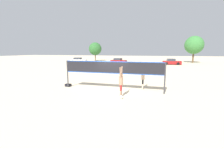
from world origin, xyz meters
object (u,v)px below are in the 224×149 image
Objects in this scene: volleyball_net at (112,69)px; tree_right_cluster at (95,49)px; volleyball at (121,97)px; parked_car_mid at (172,62)px; player_spiker at (121,81)px; gear_bag at (68,85)px; tree_left_cluster at (194,45)px; player_blocker at (143,77)px; parked_car_far at (78,60)px; parked_car_near at (118,61)px.

volleyball_net is 39.62m from tree_right_cluster.
volleyball is 30.10m from parked_car_mid.
volleyball_net is 35.45× the size of volleyball.
gear_bag is (-5.38, 1.89, -1.02)m from player_spiker.
tree_left_cluster reaches higher than player_spiker.
tree_right_cluster is at bearing 113.57° from volleyball_net.
gear_bag is at bearing 176.61° from volleyball_net.
tree_left_cluster is at bearing 70.93° from volleyball.
tree_right_cluster is (-16.92, 37.88, 2.92)m from player_spiker.
tree_left_cluster reaches higher than volleyball.
player_blocker is (2.45, 1.00, -0.66)m from volleyball_net.
tree_right_cluster is (-23.43, 8.87, 3.42)m from parked_car_mid.
tree_right_cluster is (-18.26, 35.25, 2.97)m from player_blocker.
parked_car_mid is at bearing -12.65° from player_spiker.
player_blocker is at bearing -108.80° from tree_left_cluster.
parked_car_mid is 0.69× the size of tree_right_cluster.
tree_right_cluster is at bearing 24.06° from player_spiker.
parked_car_far is 0.76× the size of tree_right_cluster.
tree_right_cluster reaches higher than player_blocker.
tree_left_cluster is (6.44, 7.73, 4.31)m from parked_car_mid.
parked_car_near reaches higher than gear_bag.
parked_car_near is at bearing -39.13° from tree_right_cluster.
parked_car_near is at bearing 101.80° from volleyball_net.
parked_car_far is 32.86m from tree_left_cluster.
gear_bag is at bearing -115.76° from parked_car_mid.
gear_bag is (-5.50, 2.29, -0.00)m from volleyball.
parked_car_near is at bearing 174.55° from parked_car_mid.
player_blocker is at bearing -64.23° from parked_car_far.
parked_car_near is at bearing -162.96° from player_blocker.
parked_car_far is at bearing 116.05° from gear_bag.
parked_car_far is at bearing -166.65° from tree_left_cluster.
parked_car_far is (-17.64, 27.59, -1.10)m from volleyball_net.
volleyball and gear_bag have the same top height.
tree_right_cluster is at bearing 113.98° from volleyball.
volleyball is at bearing -164.16° from player_spiker.
gear_bag is 0.11× the size of parked_car_far.
gear_bag is at bearing -75.26° from parked_car_far.
tree_left_cluster reaches higher than volleyball_net.
parked_car_mid is at bearing 7.81° from parked_car_near.
parked_car_far reaches higher than volleyball.
parked_car_near is 13.52m from parked_car_mid.
tree_left_cluster is (12.96, 36.75, 3.82)m from player_spiker.
player_blocker is at bearing 6.32° from gear_bag.
player_blocker is 28.42m from parked_car_near.
parked_car_near is 21.55m from tree_left_cluster.
gear_bag is at bearing -117.75° from tree_left_cluster.
volleyball_net is at bearing -3.39° from gear_bag.
parked_car_far reaches higher than gear_bag.
volleyball_net reaches higher than gear_bag.
tree_left_cluster reaches higher than parked_car_far.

